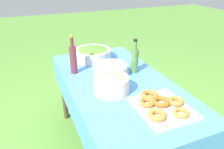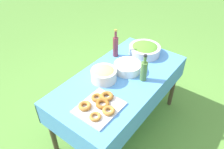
% 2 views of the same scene
% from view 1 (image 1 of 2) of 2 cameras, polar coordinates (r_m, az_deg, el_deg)
% --- Properties ---
extents(picnic_table, '(1.46, 0.75, 0.71)m').
position_cam_1_polar(picnic_table, '(1.71, 1.56, -4.73)').
color(picnic_table, '#4C8CD1').
rests_on(picnic_table, ground_plane).
extents(salad_bowl, '(0.34, 0.34, 0.12)m').
position_cam_1_polar(salad_bowl, '(2.06, -5.08, 5.58)').
color(salad_bowl, silver).
rests_on(salad_bowl, picnic_table).
extents(pasta_bowl, '(0.24, 0.24, 0.13)m').
position_cam_1_polar(pasta_bowl, '(1.49, -0.12, -2.18)').
color(pasta_bowl, silver).
rests_on(pasta_bowl, picnic_table).
extents(donut_platter, '(0.39, 0.32, 0.05)m').
position_cam_1_polar(donut_platter, '(1.37, 12.69, -7.94)').
color(donut_platter, silver).
rests_on(donut_platter, picnic_table).
extents(plate_stack, '(0.27, 0.27, 0.08)m').
position_cam_1_polar(plate_stack, '(1.75, -0.46, 1.22)').
color(plate_stack, white).
rests_on(plate_stack, picnic_table).
extents(olive_oil_bottle, '(0.06, 0.06, 0.28)m').
position_cam_1_polar(olive_oil_bottle, '(1.78, 5.88, 3.89)').
color(olive_oil_bottle, '#4C7238').
rests_on(olive_oil_bottle, picnic_table).
extents(wine_bottle, '(0.06, 0.06, 0.32)m').
position_cam_1_polar(wine_bottle, '(1.77, -10.10, 4.11)').
color(wine_bottle, maroon).
rests_on(wine_bottle, picnic_table).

